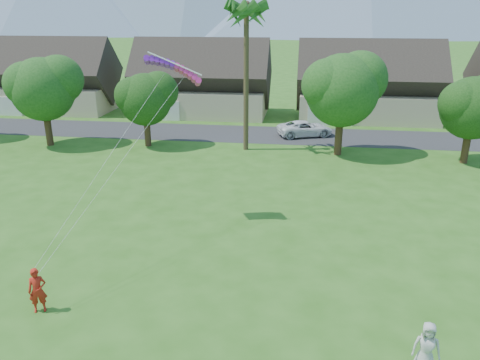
% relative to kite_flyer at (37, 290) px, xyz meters
% --- Properties ---
extents(street, '(90.00, 7.00, 0.01)m').
position_rel_kite_flyer_xyz_m(street, '(7.39, 30.35, -0.96)').
color(street, '#2D2D30').
rests_on(street, ground).
extents(kite_flyer, '(0.84, 0.73, 1.94)m').
position_rel_kite_flyer_xyz_m(kite_flyer, '(0.00, 0.00, 0.00)').
color(kite_flyer, red).
rests_on(kite_flyer, ground).
extents(watcher, '(0.99, 0.71, 1.88)m').
position_rel_kite_flyer_xyz_m(watcher, '(14.78, -1.37, -0.03)').
color(watcher, '#BAB9B5').
rests_on(watcher, ground).
extents(parked_car, '(5.95, 4.22, 1.51)m').
position_rel_kite_flyer_xyz_m(parked_car, '(10.57, 30.35, -0.22)').
color(parked_car, white).
rests_on(parked_car, ground).
extents(houses_row, '(72.75, 8.19, 8.86)m').
position_rel_kite_flyer_xyz_m(houses_row, '(7.88, 39.34, 2.47)').
color(houses_row, beige).
rests_on(houses_row, ground).
extents(tree_row, '(62.27, 6.67, 8.45)m').
position_rel_kite_flyer_xyz_m(tree_row, '(6.25, 24.27, 3.92)').
color(tree_row, '#47301C').
rests_on(tree_row, ground).
extents(fan_palm, '(3.00, 3.00, 13.80)m').
position_rel_kite_flyer_xyz_m(fan_palm, '(5.39, 24.85, 10.83)').
color(fan_palm, '#4C3D26').
rests_on(fan_palm, ground).
extents(parafoil_kite, '(3.29, 1.22, 0.50)m').
position_rel_kite_flyer_xyz_m(parafoil_kite, '(3.36, 9.93, 7.83)').
color(parafoil_kite, purple).
rests_on(parafoil_kite, ground).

